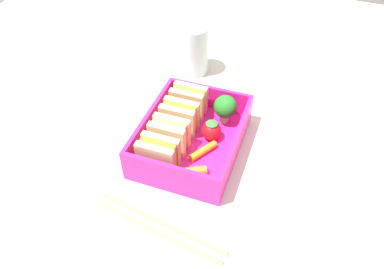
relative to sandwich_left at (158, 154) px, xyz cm
name	(u,v)px	position (x,y,z in cm)	size (l,w,h in cm)	color
ground_plane	(192,152)	(6.00, -2.71, -4.58)	(120.00, 120.00, 2.00)	beige
bento_tray	(192,144)	(6.00, -2.71, -2.98)	(17.79, 13.85, 1.20)	#E0218D
bento_rim	(192,132)	(6.00, -2.71, -0.39)	(17.79, 13.85, 3.97)	#E0218D
sandwich_left	(158,154)	(0.00, 0.00, 0.00)	(3.04, 5.42, 4.75)	tan
sandwich_center_left	(169,135)	(4.00, 0.00, 0.00)	(3.04, 5.42, 4.75)	beige
sandwich_center	(179,117)	(7.99, 0.00, 0.00)	(3.04, 5.42, 4.75)	#DEBA83
sandwich_center_right	(189,101)	(11.99, 0.00, 0.00)	(3.04, 5.42, 4.75)	#E0B283
carrot_stick_far_left	(194,171)	(0.16, -5.04, -1.72)	(1.30, 1.30, 3.52)	orange
carrot_stick_left	(203,151)	(4.32, -5.02, -1.85)	(1.04, 1.04, 4.58)	orange
strawberry_far_left	(212,130)	(7.78, -5.13, -0.81)	(2.89, 2.89, 3.49)	red
broccoli_floret	(225,107)	(11.90, -5.96, 0.51)	(3.54, 3.54, 4.81)	#88D368
chopstick_pair	(159,226)	(-8.32, -3.49, -3.23)	(4.78, 18.27, 0.70)	tan
drinking_glass	(193,49)	(24.91, 3.78, 0.98)	(5.58, 5.58, 9.10)	silver
folded_napkin	(309,167)	(7.78, -19.82, -3.38)	(12.51, 8.08, 0.40)	silver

